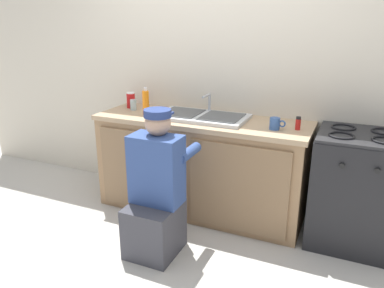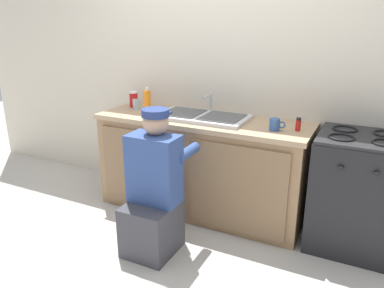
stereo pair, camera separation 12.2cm
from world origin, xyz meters
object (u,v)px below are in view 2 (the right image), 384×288
Objects in this scene: sink_double_basin at (202,116)px; coffee_mug at (275,125)px; stove_range at (356,192)px; soap_bottle_orange at (147,102)px; plumber_person at (154,195)px; soda_cup_red at (134,100)px; spice_bottle_red at (298,125)px; water_glass at (136,104)px.

sink_double_basin is 0.67m from coffee_mug.
soap_bottle_orange is (-1.80, -0.09, 0.55)m from stove_range.
plumber_person reaches higher than soda_cup_red.
plumber_person reaches higher than sink_double_basin.
spice_bottle_red reaches higher than coffee_mug.
water_glass is 0.40× the size of soap_bottle_orange.
plumber_person is 10.52× the size of spice_bottle_red.
water_glass is 0.66× the size of soda_cup_red.
soda_cup_red reaches higher than water_glass.
soap_bottle_orange is at bearing -29.75° from water_glass.
spice_bottle_red is 0.83× the size of coffee_mug.
water_glass reaches higher than coffee_mug.
plumber_person is at bearing -140.81° from spice_bottle_red.
soda_cup_red is at bearing 177.19° from stove_range.
stove_range is at bearing 2.87° from soap_bottle_orange.
water_glass is 0.95× the size of spice_bottle_red.
soap_bottle_orange is at bearing -34.07° from soda_cup_red.
plumber_person reaches higher than spice_bottle_red.
stove_range is at bearing -0.88° from water_glass.
plumber_person reaches higher than stove_range.
spice_bottle_red is at bearing 3.06° from soap_bottle_orange.
sink_double_basin is 6.35× the size of coffee_mug.
sink_double_basin is 0.52m from soap_bottle_orange.
spice_bottle_red is (0.88, 0.72, 0.48)m from plumber_person.
stove_range is (1.30, -0.00, -0.45)m from sink_double_basin.
stove_range is at bearing 28.61° from plumber_person.
water_glass is 1.39m from coffee_mug.
stove_range is at bearing -0.10° from sink_double_basin.
sink_double_basin reaches higher than spice_bottle_red.
soap_bottle_orange is at bearing -169.58° from sink_double_basin.
coffee_mug is (0.72, 0.65, 0.47)m from plumber_person.
soap_bottle_orange reaches higher than soda_cup_red.
water_glass is at bearing 130.72° from plumber_person.
stove_range is at bearing 2.36° from spice_bottle_red.
soap_bottle_orange is (-0.45, 0.65, 0.54)m from plumber_person.
soda_cup_red is at bearing 172.54° from coffee_mug.
soda_cup_red is 1.21× the size of coffee_mug.
sink_double_basin is 0.87m from plumber_person.
soap_bottle_orange reaches higher than coffee_mug.
plumber_person is 11.04× the size of water_glass.
plumber_person is (-1.35, -0.74, 0.01)m from stove_range.
coffee_mug is (1.38, -0.12, -0.00)m from water_glass.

